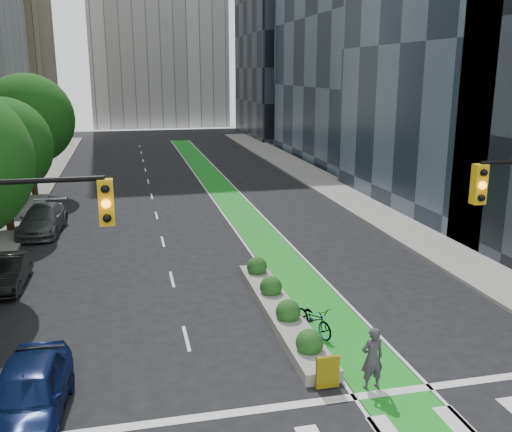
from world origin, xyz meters
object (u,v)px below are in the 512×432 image
median_planter (280,308)px  bicycle (314,319)px  parked_car_left_mid (7,272)px  parked_car_left_far (43,219)px  cyclist (372,358)px  parked_car_left_near (28,395)px

median_planter → bicycle: median_planter is taller
parked_car_left_mid → parked_car_left_far: 8.74m
median_planter → cyclist: cyclist is taller
parked_car_left_near → parked_car_left_far: 19.51m
cyclist → median_planter: bearing=-80.6°
bicycle → parked_car_left_far: bearing=107.0°
parked_car_left_mid → parked_car_left_far: bearing=88.9°
bicycle → cyclist: size_ratio=1.05×
median_planter → cyclist: 5.65m
parked_car_left_mid → parked_car_left_far: (0.38, 8.73, 0.09)m
parked_car_left_near → parked_car_left_far: size_ratio=0.91×
median_planter → parked_car_left_near: size_ratio=2.10×
cyclist → parked_car_left_near: 9.58m
bicycle → parked_car_left_near: size_ratio=0.42×
parked_car_left_far → cyclist: bearing=-55.0°
bicycle → cyclist: 3.93m
bicycle → parked_car_left_near: parked_car_left_near is taller
bicycle → median_planter: bearing=98.7°
cyclist → parked_car_left_far: (-11.60, 19.84, -0.19)m
median_planter → bicycle: size_ratio=5.04×
median_planter → cyclist: size_ratio=5.29×
parked_car_left_near → parked_car_left_mid: (-2.41, 10.68, -0.15)m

